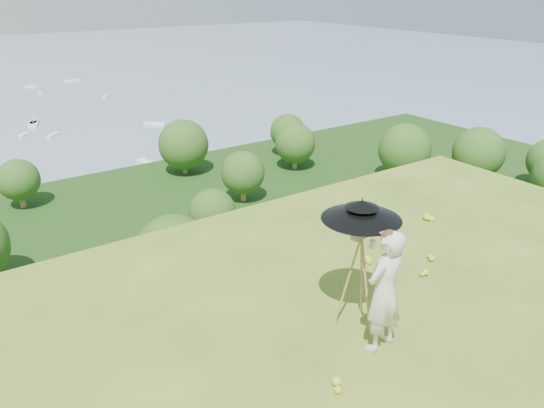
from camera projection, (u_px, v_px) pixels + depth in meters
ground at (529, 402)px, 6.39m from camera, size 14.00×14.00×0.00m
shoreline_tier at (1, 283)px, 77.22m from camera, size 170.00×28.00×8.00m
slope_trees at (43, 272)px, 38.74m from camera, size 110.00×50.00×6.00m
wildflowers at (511, 386)px, 6.56m from camera, size 10.00×10.50×0.12m
painter at (384, 291)px, 7.02m from camera, size 0.70×0.51×1.78m
field_easel at (359, 271)px, 7.54m from camera, size 0.71×0.71×1.75m
sun_umbrella at (361, 216)px, 7.24m from camera, size 1.19×1.19×0.55m
painter_cap at (390, 234)px, 6.69m from camera, size 0.22×0.26×0.10m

